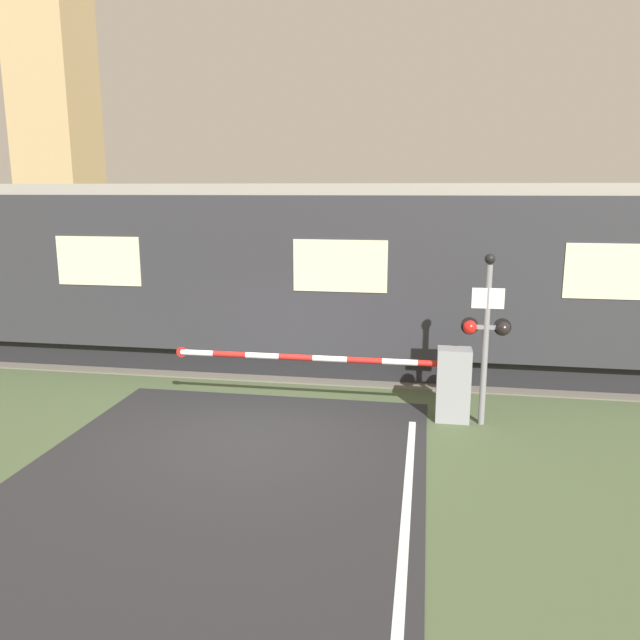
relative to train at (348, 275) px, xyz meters
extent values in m
plane|color=#475638|center=(-1.11, -4.50, -2.17)|extent=(80.00, 80.00, 0.00)
cube|color=#666056|center=(-1.11, 0.00, -2.15)|extent=(36.00, 3.20, 0.03)
cube|color=#595451|center=(-1.11, -0.72, -2.09)|extent=(36.00, 0.08, 0.10)
cube|color=#595451|center=(-1.11, 0.72, -2.09)|extent=(36.00, 0.08, 0.10)
cube|color=black|center=(0.00, 0.00, -1.87)|extent=(18.19, 2.36, 0.60)
cube|color=#2D2D33|center=(0.00, 0.00, 0.13)|extent=(19.77, 2.78, 3.40)
cube|color=gray|center=(0.00, 0.00, 1.95)|extent=(19.38, 2.56, 0.24)
cube|color=beige|center=(5.44, -1.40, 0.39)|extent=(1.98, 0.02, 1.09)
cube|color=beige|center=(0.00, -1.40, 0.39)|extent=(1.98, 0.02, 1.09)
cube|color=beige|center=(-5.44, -1.40, 0.39)|extent=(1.98, 0.02, 1.09)
cube|color=gray|center=(2.33, -3.22, -1.50)|extent=(0.60, 0.44, 1.34)
cylinder|color=gray|center=(2.33, -3.22, -1.12)|extent=(0.16, 0.16, 0.18)
cylinder|color=red|center=(2.01, -3.22, -1.12)|extent=(0.64, 0.11, 0.11)
cylinder|color=white|center=(1.36, -3.22, -1.12)|extent=(0.64, 0.11, 0.11)
cylinder|color=red|center=(0.72, -3.22, -1.12)|extent=(0.64, 0.11, 0.11)
cylinder|color=white|center=(0.08, -3.22, -1.12)|extent=(0.64, 0.11, 0.11)
cylinder|color=red|center=(-0.57, -3.22, -1.12)|extent=(0.64, 0.11, 0.11)
cylinder|color=white|center=(-1.21, -3.22, -1.12)|extent=(0.64, 0.11, 0.11)
cylinder|color=red|center=(-1.85, -3.22, -1.12)|extent=(0.64, 0.11, 0.11)
cylinder|color=white|center=(-2.50, -3.22, -1.12)|extent=(0.64, 0.11, 0.11)
cylinder|color=red|center=(-2.82, -3.22, -1.12)|extent=(0.20, 0.02, 0.20)
cylinder|color=gray|center=(2.84, -3.31, -0.74)|extent=(0.11, 0.11, 2.86)
cube|color=gray|center=(2.84, -3.31, -0.39)|extent=(0.68, 0.07, 0.07)
sphere|color=red|center=(2.56, -3.36, -0.39)|extent=(0.24, 0.24, 0.24)
sphere|color=black|center=(3.12, -3.36, -0.39)|extent=(0.24, 0.24, 0.24)
cylinder|color=black|center=(2.56, -3.25, -0.39)|extent=(0.30, 0.06, 0.30)
cylinder|color=black|center=(3.12, -3.25, -0.39)|extent=(0.30, 0.06, 0.30)
cube|color=white|center=(2.84, -3.35, 0.12)|extent=(0.55, 0.02, 0.35)
sphere|color=black|center=(2.84, -3.31, 0.80)|extent=(0.18, 0.18, 0.18)
cube|color=tan|center=(-20.28, 21.34, 5.44)|extent=(3.87, 3.87, 15.20)
camera|label=1|loc=(1.78, -14.21, 1.96)|focal=35.00mm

